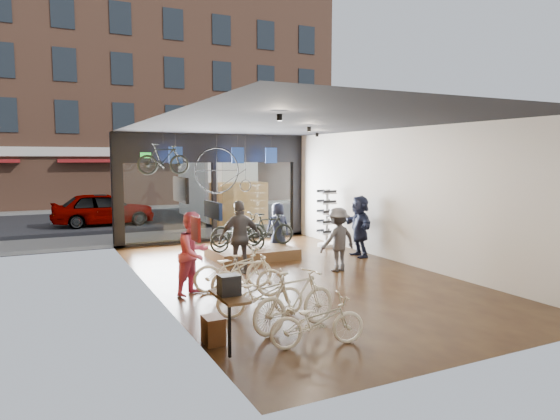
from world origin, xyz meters
TOP-DOWN VIEW (x-y plane):
  - ground_plane at (0.00, 0.00)m, footprint 7.00×12.00m
  - ceiling at (0.00, 0.00)m, footprint 7.00×12.00m
  - wall_left at (-3.52, 0.00)m, footprint 0.04×12.00m
  - wall_right at (3.52, 0.00)m, footprint 0.04×12.00m
  - wall_back at (0.00, -6.02)m, footprint 7.00×0.04m
  - storefront at (0.00, 6.00)m, footprint 7.00×0.26m
  - exit_sign at (-2.40, 5.88)m, footprint 0.35×0.06m
  - street_road at (0.00, 15.00)m, footprint 30.00×18.00m
  - sidewalk_near at (0.00, 7.20)m, footprint 30.00×2.40m
  - sidewalk_far at (0.00, 19.00)m, footprint 30.00×2.00m
  - opposite_building at (0.00, 21.50)m, footprint 26.00×5.00m
  - street_car at (-3.09, 12.00)m, footprint 4.31×1.74m
  - box_truck at (2.11, 11.00)m, footprint 2.34×7.02m
  - floor_bike_0 at (-1.84, -4.44)m, footprint 1.63×0.81m
  - floor_bike_1 at (-1.81, -3.62)m, footprint 1.83×0.83m
  - floor_bike_2 at (-2.06, -2.69)m, footprint 1.73×1.00m
  - floor_bike_3 at (-1.79, -1.45)m, footprint 1.63×0.80m
  - floor_bike_4 at (-1.82, -0.70)m, footprint 1.87×0.71m
  - display_platform at (-0.02, 2.50)m, footprint 2.40×1.80m
  - display_bike_left at (-0.63, 2.08)m, footprint 1.65×0.82m
  - display_bike_mid at (0.60, 2.64)m, footprint 1.66×0.53m
  - display_bike_right at (-0.23, 3.03)m, footprint 1.94×0.87m
  - customer_1 at (-2.72, -0.65)m, footprint 1.12×1.06m
  - customer_2 at (-1.10, 0.71)m, footprint 1.12×0.48m
  - customer_3 at (1.32, -0.12)m, footprint 1.16×0.76m
  - customer_4 at (1.12, 3.06)m, footprint 0.81×0.57m
  - customer_5 at (2.96, 1.24)m, footprint 0.81×1.78m
  - sunglasses_rack at (2.95, 3.13)m, footprint 0.62×0.53m
  - wall_merch at (-3.38, -3.50)m, footprint 0.40×2.40m
  - penny_farthing at (0.02, 4.76)m, footprint 1.93×0.06m
  - hung_bike at (-2.20, 4.20)m, footprint 1.58×0.46m
  - jersey_left at (-1.56, 5.20)m, footprint 0.45×0.03m
  - jersey_mid at (0.61, 5.20)m, footprint 0.45×0.03m
  - jersey_right at (1.89, 5.20)m, footprint 0.45×0.03m

SIDE VIEW (x-z plane):
  - ground_plane at x=0.00m, z-range -0.04..0.00m
  - street_road at x=0.00m, z-range -0.02..0.00m
  - sidewalk_near at x=0.00m, z-range 0.00..0.12m
  - sidewalk_far at x=0.00m, z-range 0.00..0.12m
  - display_platform at x=-0.02m, z-range 0.00..0.30m
  - floor_bike_0 at x=-1.84m, z-range 0.00..0.82m
  - floor_bike_2 at x=-2.06m, z-range 0.00..0.86m
  - floor_bike_3 at x=-1.79m, z-range 0.00..0.94m
  - floor_bike_4 at x=-1.82m, z-range 0.00..0.97m
  - floor_bike_1 at x=-1.81m, z-range 0.00..1.06m
  - display_bike_left at x=-0.63m, z-range 0.30..1.13m
  - street_car at x=-3.09m, z-range 0.00..1.47m
  - customer_4 at x=1.12m, z-range 0.00..1.56m
  - display_bike_right at x=-0.23m, z-range 0.30..1.29m
  - display_bike_mid at x=0.60m, z-range 0.30..1.29m
  - customer_3 at x=1.32m, z-range 0.00..1.68m
  - customer_1 at x=-2.72m, z-range 0.00..1.81m
  - customer_5 at x=2.96m, z-range 0.00..1.85m
  - customer_2 at x=-1.10m, z-range 0.00..1.89m
  - sunglasses_rack at x=2.95m, z-range 0.00..1.93m
  - wall_merch at x=-3.38m, z-range 0.00..2.60m
  - box_truck at x=2.11m, z-range 0.00..2.77m
  - wall_left at x=-3.52m, z-range 0.00..3.80m
  - wall_right at x=3.52m, z-range 0.00..3.80m
  - wall_back at x=0.00m, z-range 0.00..3.80m
  - storefront at x=0.00m, z-range 0.00..3.80m
  - penny_farthing at x=0.02m, z-range 1.73..3.27m
  - hung_bike at x=-2.20m, z-range 2.45..3.40m
  - exit_sign at x=-2.40m, z-range 2.96..3.14m
  - jersey_left at x=-1.56m, z-range 2.77..3.32m
  - jersey_mid at x=0.61m, z-range 2.77..3.32m
  - jersey_right at x=1.89m, z-range 2.77..3.32m
  - ceiling at x=0.00m, z-range 3.80..3.84m
  - opposite_building at x=0.00m, z-range 0.00..14.00m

